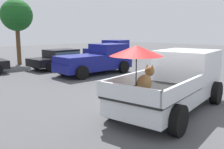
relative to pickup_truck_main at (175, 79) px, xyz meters
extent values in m
plane|color=#4C4C4F|center=(-0.36, -0.08, -0.98)|extent=(80.00, 80.00, 0.00)
cylinder|color=black|center=(1.18, 1.20, -0.58)|extent=(0.84, 0.42, 0.80)
cylinder|color=black|center=(1.54, -0.72, -0.58)|extent=(0.84, 0.42, 0.80)
cylinder|color=black|center=(-2.26, 0.57, -0.58)|extent=(0.84, 0.42, 0.80)
cylinder|color=black|center=(-1.91, -1.36, -0.58)|extent=(0.84, 0.42, 0.80)
cube|color=silver|center=(-0.36, -0.08, -0.41)|extent=(5.24, 2.67, 0.50)
cube|color=silver|center=(1.01, 0.18, 0.38)|extent=(2.40, 2.21, 1.08)
cube|color=#4C606B|center=(2.00, 0.36, 0.58)|extent=(0.37, 1.70, 0.64)
cube|color=black|center=(-1.49, -0.28, -0.13)|extent=(3.09, 2.32, 0.06)
cube|color=silver|center=(-1.66, 0.62, 0.10)|extent=(2.77, 0.60, 0.40)
cube|color=silver|center=(-1.33, -1.19, 0.10)|extent=(2.77, 0.60, 0.40)
cube|color=silver|center=(-2.82, -0.53, 0.10)|extent=(0.43, 1.83, 0.40)
ellipsoid|color=olive|center=(-1.90, -0.25, 0.16)|extent=(0.73, 0.44, 0.52)
sphere|color=olive|center=(-1.61, -0.19, 0.48)|extent=(0.33, 0.33, 0.28)
cone|color=olive|center=(-1.62, -0.11, 0.62)|extent=(0.10, 0.10, 0.12)
cone|color=olive|center=(-1.59, -0.27, 0.62)|extent=(0.10, 0.10, 0.12)
cylinder|color=black|center=(-2.24, -0.25, 0.45)|extent=(0.03, 0.03, 1.10)
cone|color=red|center=(-2.24, -0.25, 1.10)|extent=(1.65, 1.65, 0.28)
cylinder|color=black|center=(8.70, 12.94, -0.60)|extent=(0.80, 0.43, 0.76)
cylinder|color=black|center=(9.15, 11.09, -0.60)|extent=(0.80, 0.43, 0.76)
cylinder|color=black|center=(5.59, 12.20, -0.60)|extent=(0.80, 0.43, 0.76)
cylinder|color=black|center=(6.03, 10.35, -0.60)|extent=(0.80, 0.43, 0.76)
cube|color=navy|center=(7.37, 11.64, -0.43)|extent=(5.09, 2.86, 0.50)
cube|color=navy|center=(8.54, 11.92, 0.32)|extent=(2.27, 2.19, 1.00)
cube|color=navy|center=(6.40, 11.41, 0.02)|extent=(3.04, 2.38, 0.40)
cylinder|color=black|center=(3.83, 8.12, -0.60)|extent=(0.76, 0.26, 0.76)
cylinder|color=black|center=(3.84, 6.22, -0.60)|extent=(0.76, 0.26, 0.76)
cylinder|color=black|center=(0.63, 8.11, -0.60)|extent=(0.76, 0.26, 0.76)
cylinder|color=black|center=(0.64, 6.21, -0.60)|extent=(0.76, 0.26, 0.76)
cube|color=navy|center=(2.24, 7.17, -0.43)|extent=(4.81, 1.82, 0.50)
cube|color=navy|center=(3.44, 7.17, 0.32)|extent=(1.91, 1.81, 1.00)
cube|color=navy|center=(1.24, 7.16, 0.02)|extent=(2.71, 1.81, 0.40)
cylinder|color=black|center=(0.67, 9.65, -0.65)|extent=(0.67, 0.27, 0.66)
cylinder|color=black|center=(0.54, 11.40, -0.65)|extent=(0.67, 0.27, 0.66)
cylinder|color=black|center=(3.36, 9.85, -0.65)|extent=(0.67, 0.27, 0.66)
cylinder|color=black|center=(3.23, 11.60, -0.65)|extent=(0.67, 0.27, 0.66)
cube|color=black|center=(1.95, 10.62, -0.43)|extent=(4.42, 2.07, 0.52)
cube|color=black|center=(2.05, 10.63, 0.07)|extent=(2.21, 1.75, 0.56)
cube|color=#4C606B|center=(2.05, 10.63, 0.07)|extent=(2.16, 1.82, 0.32)
cylinder|color=brown|center=(0.70, 14.66, 0.49)|extent=(0.32, 0.32, 2.95)
sphere|color=#19561E|center=(0.70, 14.66, 2.81)|extent=(2.41, 2.41, 2.41)
camera|label=1|loc=(-7.08, -4.58, 1.59)|focal=39.84mm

